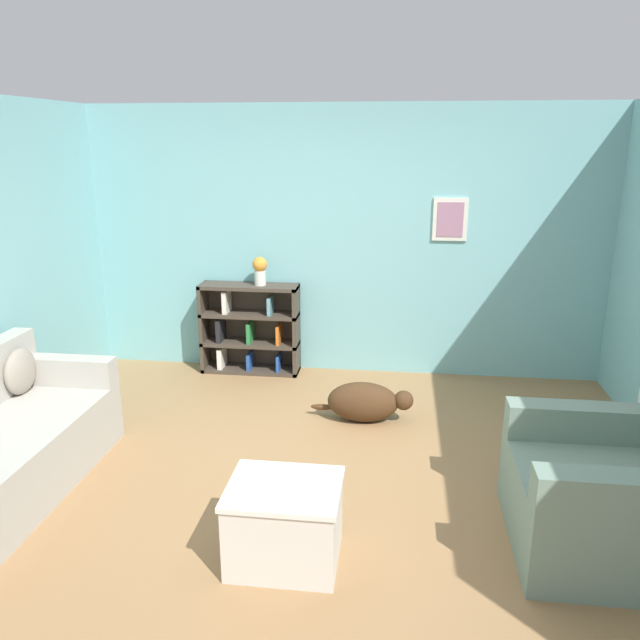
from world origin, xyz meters
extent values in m
plane|color=#997047|center=(0.00, 0.00, 0.00)|extent=(14.00, 14.00, 0.00)
cube|color=#7AB7BC|center=(0.00, 2.25, 1.30)|extent=(5.60, 0.10, 2.60)
cube|color=silver|center=(1.00, 2.19, 1.55)|extent=(0.32, 0.02, 0.40)
cube|color=#A37089|center=(1.00, 2.18, 1.55)|extent=(0.24, 0.01, 0.32)
cube|color=#ADA89E|center=(-2.01, 0.44, 0.56)|extent=(0.82, 0.16, 0.22)
ellipsoid|color=gray|center=(-2.22, 0.23, 0.62)|extent=(0.14, 0.35, 0.35)
cube|color=#42382D|center=(-1.39, 2.04, 0.45)|extent=(0.04, 0.28, 0.90)
cube|color=#42382D|center=(-0.45, 2.04, 0.45)|extent=(0.04, 0.28, 0.90)
cube|color=#42382D|center=(-0.92, 2.17, 0.45)|extent=(0.98, 0.02, 0.90)
cube|color=#42382D|center=(-0.92, 2.04, 0.02)|extent=(0.98, 0.28, 0.04)
cube|color=#42382D|center=(-0.92, 2.04, 0.30)|extent=(0.98, 0.28, 0.04)
cube|color=#42382D|center=(-0.92, 2.04, 0.60)|extent=(0.98, 0.28, 0.04)
cube|color=#42382D|center=(-0.92, 2.04, 0.88)|extent=(0.98, 0.28, 0.04)
cube|color=silver|center=(-1.22, 2.03, 0.13)|extent=(0.05, 0.21, 0.23)
cube|color=black|center=(-1.22, 2.03, 0.44)|extent=(0.05, 0.21, 0.24)
cube|color=silver|center=(-1.14, 2.03, 0.73)|extent=(0.04, 0.21, 0.22)
cube|color=#234C9E|center=(-0.92, 2.03, 0.11)|extent=(0.03, 0.21, 0.18)
cube|color=#287A3D|center=(-0.91, 2.03, 0.42)|extent=(0.04, 0.21, 0.21)
cube|color=#60939E|center=(-0.70, 2.03, 0.71)|extent=(0.03, 0.21, 0.17)
cube|color=#234C9E|center=(-0.62, 2.03, 0.11)|extent=(0.03, 0.21, 0.18)
cube|color=orange|center=(-0.62, 2.03, 0.41)|extent=(0.03, 0.21, 0.19)
cube|color=gray|center=(1.78, -0.48, 0.24)|extent=(1.07, 1.02, 0.48)
cube|color=gray|center=(1.78, -0.06, 0.59)|extent=(1.07, 0.18, 0.22)
cube|color=silver|center=(-0.04, -0.83, 0.23)|extent=(0.60, 0.49, 0.46)
cube|color=white|center=(-0.04, -0.83, 0.45)|extent=(0.62, 0.52, 0.03)
ellipsoid|color=#472D19|center=(0.28, 1.02, 0.17)|extent=(0.59, 0.30, 0.34)
sphere|color=#472D19|center=(0.62, 1.02, 0.20)|extent=(0.16, 0.16, 0.16)
ellipsoid|color=#472D19|center=(-0.07, 1.06, 0.08)|extent=(0.20, 0.05, 0.05)
cylinder|color=silver|center=(-0.80, 2.04, 0.97)|extent=(0.11, 0.11, 0.15)
sphere|color=orange|center=(-0.80, 2.04, 1.11)|extent=(0.14, 0.14, 0.14)
camera|label=1|loc=(0.54, -3.78, 2.28)|focal=35.00mm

